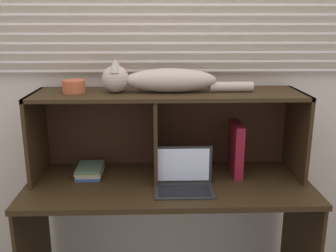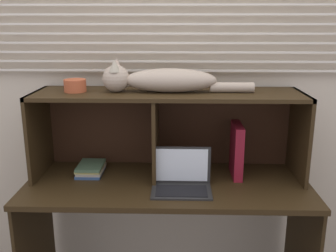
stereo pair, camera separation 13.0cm
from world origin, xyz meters
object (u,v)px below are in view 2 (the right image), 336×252
(laptop, at_px, (181,181))
(cat, at_px, (160,80))
(binder_upright, at_px, (237,150))
(small_basket, at_px, (75,86))
(book_stack, at_px, (91,169))

(laptop, bearing_deg, cat, 121.23)
(binder_upright, bearing_deg, small_basket, 180.00)
(cat, relative_size, binder_upright, 2.72)
(book_stack, relative_size, small_basket, 1.68)
(laptop, relative_size, binder_upright, 1.03)
(cat, height_order, laptop, cat)
(binder_upright, relative_size, small_basket, 2.50)
(laptop, height_order, book_stack, laptop)
(laptop, xyz_separation_m, small_basket, (-0.60, 0.21, 0.48))
(cat, bearing_deg, small_basket, 180.00)
(cat, distance_m, book_stack, 0.68)
(cat, bearing_deg, binder_upright, 0.00)
(laptop, xyz_separation_m, book_stack, (-0.54, 0.21, -0.02))
(book_stack, distance_m, small_basket, 0.50)
(cat, xyz_separation_m, binder_upright, (0.45, 0.00, -0.41))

